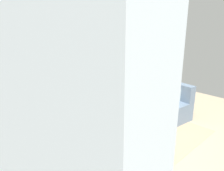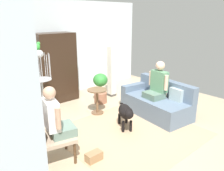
# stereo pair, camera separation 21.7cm
# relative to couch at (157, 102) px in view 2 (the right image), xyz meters

# --- Properties ---
(ground_plane) EXTENTS (6.74, 6.74, 0.00)m
(ground_plane) POSITION_rel_couch_xyz_m (-1.16, -0.01, -0.29)
(ground_plane) COLOR tan
(back_wall) EXTENTS (6.21, 0.12, 2.65)m
(back_wall) POSITION_rel_couch_xyz_m (-1.16, 2.77, 1.03)
(back_wall) COLOR silver
(back_wall) RESTS_ON ground
(area_rug) EXTENTS (2.51, 2.37, 0.01)m
(area_rug) POSITION_rel_couch_xyz_m (-1.14, -0.24, -0.29)
(area_rug) COLOR tan
(area_rug) RESTS_ON ground
(couch) EXTENTS (1.00, 1.70, 0.79)m
(couch) POSITION_rel_couch_xyz_m (0.00, 0.00, 0.00)
(couch) COLOR slate
(couch) RESTS_ON ground
(armchair) EXTENTS (0.69, 0.68, 0.89)m
(armchair) POSITION_rel_couch_xyz_m (-2.79, -0.04, 0.22)
(armchair) COLOR #4C331E
(armchair) RESTS_ON ground
(person_on_couch) EXTENTS (0.48, 0.55, 0.84)m
(person_on_couch) POSITION_rel_couch_xyz_m (-0.04, -0.01, 0.46)
(person_on_couch) COLOR #546F60
(person_on_armchair) EXTENTS (0.51, 0.54, 0.81)m
(person_on_armchair) POSITION_rel_couch_xyz_m (-2.64, -0.07, 0.46)
(person_on_armchair) COLOR slate
(round_end_table) EXTENTS (0.45, 0.45, 0.60)m
(round_end_table) POSITION_rel_couch_xyz_m (-1.04, 0.94, 0.08)
(round_end_table) COLOR brown
(round_end_table) RESTS_ON ground
(dog) EXTENTS (0.51, 0.74, 0.56)m
(dog) POSITION_rel_couch_xyz_m (-1.08, -0.04, 0.07)
(dog) COLOR black
(dog) RESTS_ON ground
(bird_cage_stand) EXTENTS (0.42, 0.42, 1.55)m
(bird_cage_stand) POSITION_rel_couch_xyz_m (-2.09, 1.54, 0.54)
(bird_cage_stand) COLOR silver
(bird_cage_stand) RESTS_ON ground
(parrot) EXTENTS (0.17, 0.10, 0.17)m
(parrot) POSITION_rel_couch_xyz_m (-2.10, 1.54, 1.34)
(parrot) COLOR green
(parrot) RESTS_ON bird_cage_stand
(potted_plant) EXTENTS (0.38, 0.38, 0.80)m
(potted_plant) POSITION_rel_couch_xyz_m (-0.54, 1.44, 0.15)
(potted_plant) COLOR #996047
(potted_plant) RESTS_ON ground
(column_lamp) EXTENTS (0.20, 0.20, 1.42)m
(column_lamp) POSITION_rel_couch_xyz_m (0.06, 1.67, 0.41)
(column_lamp) COLOR #4C4742
(column_lamp) RESTS_ON ground
(armoire_cabinet) EXTENTS (1.02, 0.56, 1.81)m
(armoire_cabinet) POSITION_rel_couch_xyz_m (-1.31, 2.36, 0.62)
(armoire_cabinet) COLOR black
(armoire_cabinet) RESTS_ON ground
(handbag) EXTENTS (0.27, 0.15, 0.15)m
(handbag) POSITION_rel_couch_xyz_m (-2.23, -0.49, -0.22)
(handbag) COLOR #99724C
(handbag) RESTS_ON ground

